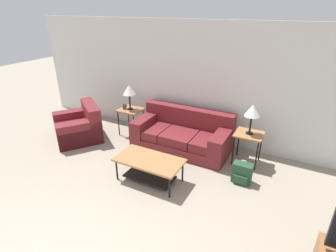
{
  "coord_description": "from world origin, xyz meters",
  "views": [
    {
      "loc": [
        1.99,
        -0.47,
        2.83
      ],
      "look_at": [
        -0.08,
        3.43,
        0.8
      ],
      "focal_mm": 28.0,
      "sensor_mm": 36.0,
      "label": 1
    }
  ],
  "objects_px": {
    "armchair": "(80,127)",
    "table_lamp_right": "(252,111)",
    "side_table_left": "(131,112)",
    "side_table_right": "(249,137)",
    "couch": "(183,135)",
    "table_lamp_left": "(129,90)",
    "coffee_table": "(149,165)",
    "backpack": "(242,173)"
  },
  "relations": [
    {
      "from": "side_table_right",
      "to": "table_lamp_left",
      "type": "relative_size",
      "value": 1.09
    },
    {
      "from": "table_lamp_right",
      "to": "backpack",
      "type": "distance_m",
      "value": 1.14
    },
    {
      "from": "coffee_table",
      "to": "table_lamp_right",
      "type": "bearing_deg",
      "value": 45.57
    },
    {
      "from": "coffee_table",
      "to": "side_table_left",
      "type": "xyz_separation_m",
      "value": [
        -1.37,
        1.4,
        0.24
      ]
    },
    {
      "from": "couch",
      "to": "side_table_left",
      "type": "height_order",
      "value": "couch"
    },
    {
      "from": "armchair",
      "to": "backpack",
      "type": "xyz_separation_m",
      "value": [
        3.75,
        0.06,
        -0.11
      ]
    },
    {
      "from": "table_lamp_left",
      "to": "couch",
      "type": "bearing_deg",
      "value": -1.19
    },
    {
      "from": "armchair",
      "to": "table_lamp_left",
      "type": "height_order",
      "value": "table_lamp_left"
    },
    {
      "from": "side_table_left",
      "to": "couch",
      "type": "bearing_deg",
      "value": -1.19
    },
    {
      "from": "armchair",
      "to": "backpack",
      "type": "distance_m",
      "value": 3.75
    },
    {
      "from": "armchair",
      "to": "table_lamp_left",
      "type": "relative_size",
      "value": 2.42
    },
    {
      "from": "side_table_left",
      "to": "side_table_right",
      "type": "xyz_separation_m",
      "value": [
        2.74,
        0.0,
        0.0
      ]
    },
    {
      "from": "coffee_table",
      "to": "couch",
      "type": "bearing_deg",
      "value": 90.03
    },
    {
      "from": "side_table_right",
      "to": "coffee_table",
      "type": "bearing_deg",
      "value": -134.43
    },
    {
      "from": "side_table_left",
      "to": "table_lamp_right",
      "type": "relative_size",
      "value": 1.09
    },
    {
      "from": "couch",
      "to": "table_lamp_left",
      "type": "bearing_deg",
      "value": 178.81
    },
    {
      "from": "table_lamp_left",
      "to": "coffee_table",
      "type": "bearing_deg",
      "value": -45.55
    },
    {
      "from": "couch",
      "to": "side_table_left",
      "type": "relative_size",
      "value": 3.23
    },
    {
      "from": "side_table_left",
      "to": "backpack",
      "type": "distance_m",
      "value": 2.93
    },
    {
      "from": "armchair",
      "to": "table_lamp_right",
      "type": "distance_m",
      "value": 3.83
    },
    {
      "from": "side_table_left",
      "to": "table_lamp_right",
      "type": "bearing_deg",
      "value": -0.0
    },
    {
      "from": "armchair",
      "to": "table_lamp_right",
      "type": "relative_size",
      "value": 2.42
    },
    {
      "from": "coffee_table",
      "to": "table_lamp_right",
      "type": "distance_m",
      "value": 2.1
    },
    {
      "from": "couch",
      "to": "coffee_table",
      "type": "xyz_separation_m",
      "value": [
        0.0,
        -1.37,
        0.03
      ]
    },
    {
      "from": "armchair",
      "to": "table_lamp_left",
      "type": "xyz_separation_m",
      "value": [
        0.93,
        0.74,
        0.8
      ]
    },
    {
      "from": "couch",
      "to": "table_lamp_right",
      "type": "relative_size",
      "value": 3.53
    },
    {
      "from": "couch",
      "to": "table_lamp_right",
      "type": "xyz_separation_m",
      "value": [
        1.37,
        0.03,
        0.8
      ]
    },
    {
      "from": "couch",
      "to": "side_table_left",
      "type": "bearing_deg",
      "value": 178.81
    },
    {
      "from": "coffee_table",
      "to": "backpack",
      "type": "xyz_separation_m",
      "value": [
        1.45,
        0.71,
        -0.14
      ]
    },
    {
      "from": "side_table_right",
      "to": "armchair",
      "type": "bearing_deg",
      "value": -168.56
    },
    {
      "from": "side_table_right",
      "to": "side_table_left",
      "type": "bearing_deg",
      "value": 180.0
    },
    {
      "from": "side_table_left",
      "to": "backpack",
      "type": "height_order",
      "value": "side_table_left"
    },
    {
      "from": "side_table_left",
      "to": "table_lamp_right",
      "type": "xyz_separation_m",
      "value": [
        2.74,
        -0.0,
        0.53
      ]
    },
    {
      "from": "side_table_left",
      "to": "table_lamp_right",
      "type": "height_order",
      "value": "table_lamp_right"
    },
    {
      "from": "table_lamp_right",
      "to": "backpack",
      "type": "height_order",
      "value": "table_lamp_right"
    },
    {
      "from": "side_table_right",
      "to": "table_lamp_right",
      "type": "distance_m",
      "value": 0.53
    },
    {
      "from": "table_lamp_left",
      "to": "backpack",
      "type": "distance_m",
      "value": 3.04
    },
    {
      "from": "couch",
      "to": "side_table_right",
      "type": "relative_size",
      "value": 3.23
    },
    {
      "from": "coffee_table",
      "to": "side_table_left",
      "type": "bearing_deg",
      "value": 134.45
    },
    {
      "from": "side_table_left",
      "to": "backpack",
      "type": "bearing_deg",
      "value": -13.63
    },
    {
      "from": "table_lamp_right",
      "to": "backpack",
      "type": "relative_size",
      "value": 1.58
    },
    {
      "from": "couch",
      "to": "armchair",
      "type": "relative_size",
      "value": 1.46
    }
  ]
}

